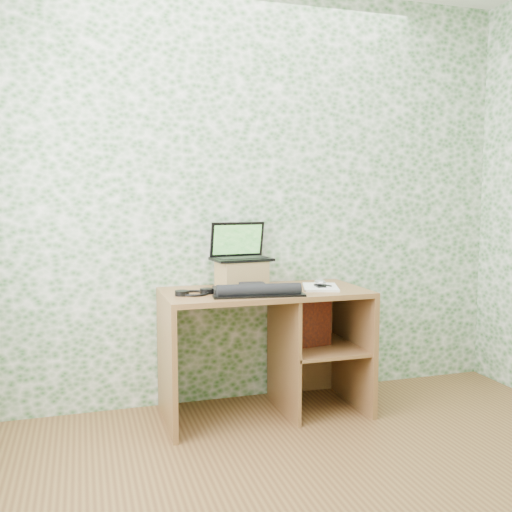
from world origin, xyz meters
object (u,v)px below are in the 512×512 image
object	(u,v)px
desk	(275,332)
riser	(241,274)
laptop	(240,251)
notepad	(320,287)
keyboard	(256,290)

from	to	relation	value
desk	riser	size ratio (longest dim) A/B	4.40
laptop	notepad	xyz separation A→B (m)	(0.44, -0.22, -0.21)
keyboard	notepad	world-z (taller)	keyboard
riser	keyboard	xyz separation A→B (m)	(0.00, -0.28, -0.06)
keyboard	notepad	size ratio (longest dim) A/B	1.80
keyboard	laptop	bearing A→B (deg)	97.82
riser	notepad	bearing A→B (deg)	-22.46
laptop	notepad	distance (m)	0.54
keyboard	notepad	bearing A→B (deg)	19.70
desk	keyboard	world-z (taller)	keyboard
desk	laptop	xyz separation A→B (m)	(-0.18, 0.15, 0.49)
keyboard	notepad	distance (m)	0.45
desk	riser	world-z (taller)	riser
desk	keyboard	size ratio (longest dim) A/B	2.31
riser	notepad	size ratio (longest dim) A/B	0.95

